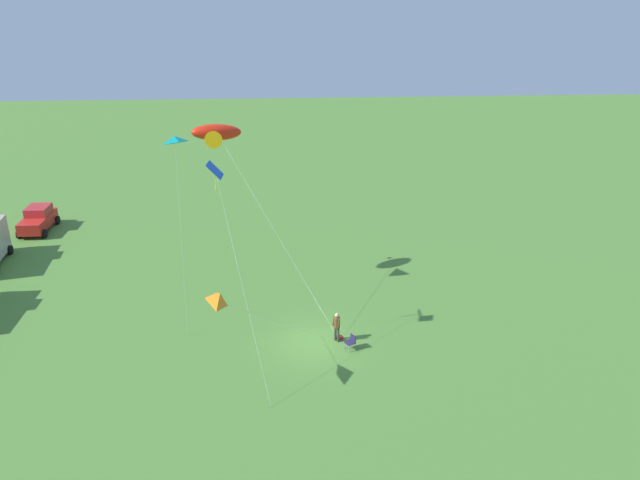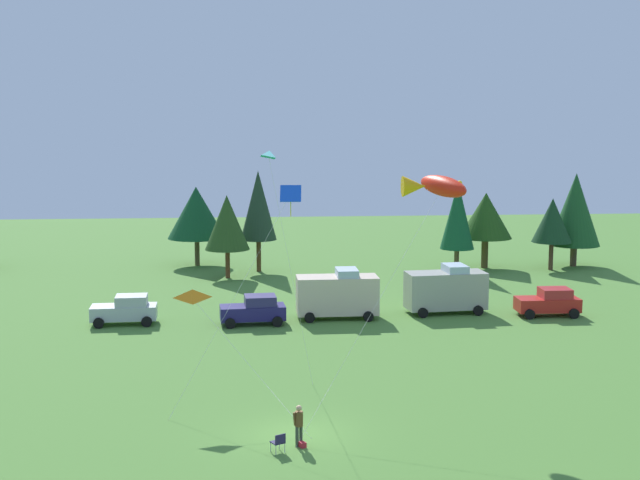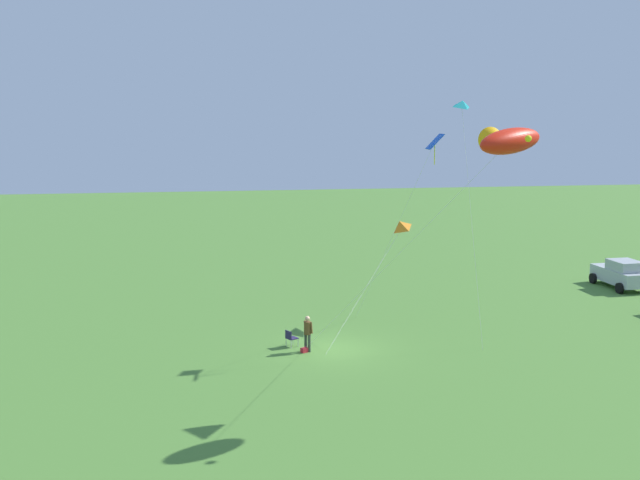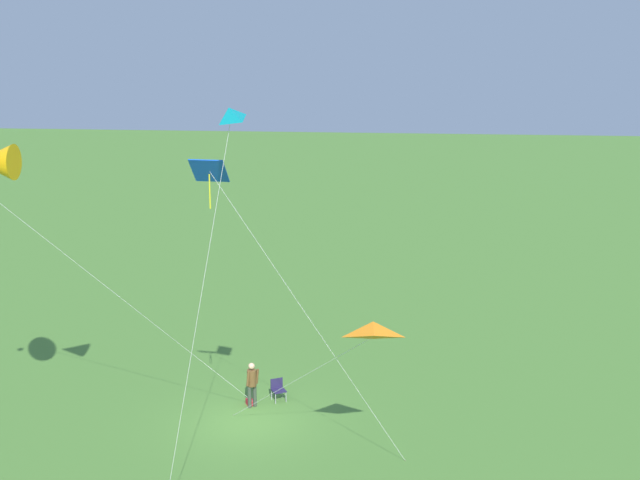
% 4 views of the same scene
% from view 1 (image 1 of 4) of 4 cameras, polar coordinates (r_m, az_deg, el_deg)
% --- Properties ---
extents(ground_plane, '(160.00, 160.00, 0.00)m').
position_cam_1_polar(ground_plane, '(34.90, -0.55, -9.35)').
color(ground_plane, '#4C7E32').
extents(person_kite_flyer, '(0.52, 0.50, 1.74)m').
position_cam_1_polar(person_kite_flyer, '(34.53, 1.54, -7.76)').
color(person_kite_flyer, '#354133').
rests_on(person_kite_flyer, ground).
extents(folding_chair, '(0.65, 0.65, 0.82)m').
position_cam_1_polar(folding_chair, '(34.13, 2.87, -9.21)').
color(folding_chair, '#252047').
rests_on(folding_chair, ground).
extents(backpack_on_grass, '(0.35, 0.39, 0.22)m').
position_cam_1_polar(backpack_on_grass, '(35.12, 1.80, -8.93)').
color(backpack_on_grass, red).
rests_on(backpack_on_grass, ground).
extents(car_red_sedan, '(4.21, 2.22, 1.89)m').
position_cam_1_polar(car_red_sedan, '(54.65, -24.39, 1.74)').
color(car_red_sedan, red).
rests_on(car_red_sedan, ground).
extents(kite_large_fish, '(8.73, 8.53, 10.81)m').
position_cam_1_polar(kite_large_fish, '(37.79, -9.49, 9.58)').
color(kite_large_fish, red).
rests_on(kite_large_fish, ground).
extents(kite_delta_orange, '(5.90, 5.46, 5.67)m').
position_cam_1_polar(kite_delta_orange, '(28.46, -9.08, -5.25)').
color(kite_delta_orange, orange).
rests_on(kite_delta_orange, ground).
extents(kite_delta_teal, '(2.65, 1.20, 11.93)m').
position_cam_1_polar(kite_delta_teal, '(29.99, -13.15, 8.85)').
color(kite_delta_teal, '#0B919B').
rests_on(kite_delta_teal, ground).
extents(kite_diamond_blue, '(6.19, 2.90, 10.29)m').
position_cam_1_polar(kite_diamond_blue, '(31.00, -9.46, 5.74)').
color(kite_diamond_blue, blue).
rests_on(kite_diamond_blue, ground).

